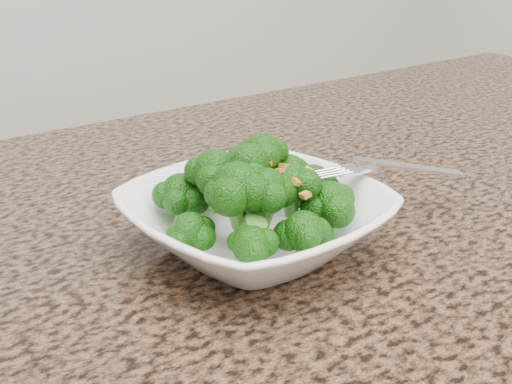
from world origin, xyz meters
TOP-DOWN VIEW (x-y plane):
  - granite_counter at (0.00, 0.30)m, footprint 1.64×1.04m
  - bowl at (-0.05, 0.41)m, footprint 0.22×0.22m
  - broccoli_pile at (-0.05, 0.41)m, footprint 0.18×0.18m
  - garlic_topping at (-0.05, 0.41)m, footprint 0.11×0.11m
  - fork at (0.05, 0.39)m, footprint 0.17×0.09m

SIDE VIEW (x-z plane):
  - granite_counter at x=0.00m, z-range 0.87..0.90m
  - bowl at x=-0.05m, z-range 0.90..0.95m
  - fork at x=0.05m, z-range 0.95..0.96m
  - broccoli_pile at x=-0.05m, z-range 0.95..1.01m
  - garlic_topping at x=-0.05m, z-range 1.01..1.02m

